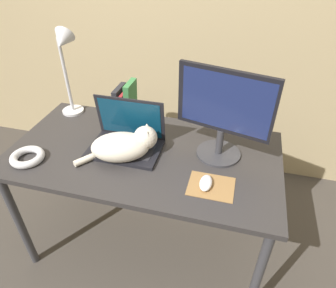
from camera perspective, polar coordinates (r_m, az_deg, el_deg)
desk at (r=1.59m, az=-4.53°, el=-3.60°), size 1.38×0.73×0.74m
laptop at (r=1.56m, az=-7.90°, el=0.85°), size 0.37×0.24×0.25m
cat at (r=1.48m, az=-8.22°, el=-0.22°), size 0.37×0.27×0.16m
external_monitor at (r=1.41m, az=10.53°, el=6.05°), size 0.45×0.22×0.45m
mousepad at (r=1.36m, az=8.21°, el=-7.97°), size 0.20×0.16×0.00m
computer_mouse at (r=1.35m, az=7.21°, el=-7.36°), size 0.06×0.10×0.03m
book_row at (r=1.76m, az=-8.00°, el=7.67°), size 0.10×0.15×0.24m
desk_lamp at (r=1.79m, az=-19.11°, el=15.28°), size 0.17×0.17×0.53m
cable_coil at (r=1.63m, az=-25.23°, el=-2.25°), size 0.17×0.17×0.04m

